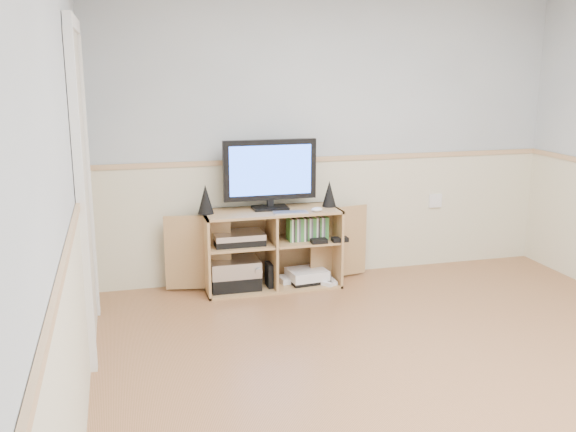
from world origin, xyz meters
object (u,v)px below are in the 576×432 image
object	(u,v)px
monitor	(270,172)
game_consoles	(305,276)
media_cabinet	(270,246)
keyboard	(290,212)

from	to	relation	value
monitor	game_consoles	xyz separation A→B (m)	(0.29, -0.06, -0.89)
media_cabinet	monitor	size ratio (longest dim) A/B	2.27
media_cabinet	game_consoles	bearing A→B (deg)	-12.61
monitor	keyboard	xyz separation A→B (m)	(0.12, -0.19, -0.30)
media_cabinet	game_consoles	size ratio (longest dim) A/B	3.78
monitor	game_consoles	world-z (taller)	monitor
media_cabinet	monitor	distance (m)	0.63
media_cabinet	keyboard	world-z (taller)	keyboard
media_cabinet	game_consoles	world-z (taller)	media_cabinet
monitor	keyboard	bearing A→B (deg)	-57.34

